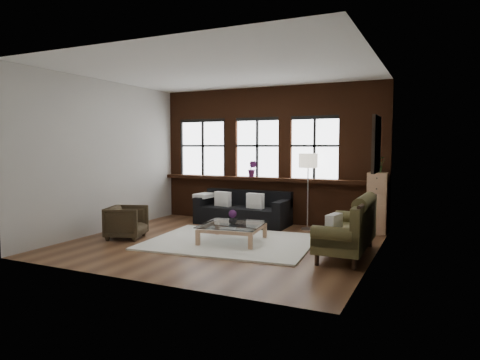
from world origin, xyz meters
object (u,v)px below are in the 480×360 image
at_px(vintage_settee, 346,226).
at_px(coffee_table, 233,234).
at_px(floor_lamp, 308,188).
at_px(dark_sofa, 243,208).
at_px(armchair, 127,222).
at_px(drawer_chest, 377,203).
at_px(vase, 233,220).

height_order(vintage_settee, coffee_table, vintage_settee).
relative_size(vintage_settee, floor_lamp, 1.02).
relative_size(dark_sofa, armchair, 3.06).
xyz_separation_m(coffee_table, drawer_chest, (2.35, 2.04, 0.46)).
height_order(dark_sofa, coffee_table, dark_sofa).
xyz_separation_m(dark_sofa, armchair, (-1.44, -2.34, -0.07)).
height_order(vintage_settee, armchair, vintage_settee).
xyz_separation_m(armchair, vase, (2.07, 0.53, 0.12)).
distance_m(armchair, vase, 2.14).
distance_m(dark_sofa, vase, 1.91).
xyz_separation_m(armchair, drawer_chest, (4.42, 2.57, 0.32)).
xyz_separation_m(vintage_settee, armchair, (-4.19, -0.51, -0.17)).
relative_size(armchair, floor_lamp, 0.39).
xyz_separation_m(dark_sofa, floor_lamp, (1.55, 0.02, 0.51)).
height_order(vintage_settee, drawer_chest, drawer_chest).
bearing_deg(dark_sofa, drawer_chest, 4.57).
xyz_separation_m(dark_sofa, drawer_chest, (2.97, 0.24, 0.25)).
distance_m(armchair, drawer_chest, 5.12).
distance_m(dark_sofa, vintage_settee, 3.30).
height_order(vintage_settee, vase, vintage_settee).
xyz_separation_m(dark_sofa, vintage_settee, (2.74, -1.82, 0.10)).
bearing_deg(drawer_chest, dark_sofa, -175.43).
height_order(armchair, floor_lamp, floor_lamp).
relative_size(vintage_settee, vase, 11.72).
height_order(coffee_table, floor_lamp, floor_lamp).
distance_m(armchair, coffee_table, 2.14).
relative_size(armchair, vase, 4.48).
bearing_deg(armchair, vintage_settee, -101.95).
distance_m(drawer_chest, floor_lamp, 1.47).
bearing_deg(vase, coffee_table, 90.00).
height_order(dark_sofa, drawer_chest, drawer_chest).
bearing_deg(floor_lamp, vintage_settee, -56.97).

